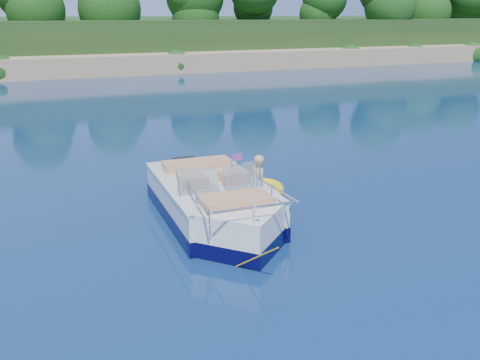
{
  "coord_description": "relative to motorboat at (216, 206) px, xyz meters",
  "views": [
    {
      "loc": [
        -5.04,
        -7.23,
        4.65
      ],
      "look_at": [
        -0.45,
        3.97,
        0.85
      ],
      "focal_mm": 40.0,
      "sensor_mm": 36.0,
      "label": 1
    }
  ],
  "objects": [
    {
      "name": "ground",
      "position": [
        1.18,
        -3.65,
        -0.4
      ],
      "size": [
        160.0,
        160.0,
        0.0
      ],
      "primitive_type": "plane",
      "color": "#0A2046",
      "rests_on": "ground"
    },
    {
      "name": "shoreline",
      "position": [
        1.18,
        60.13,
        0.58
      ],
      "size": [
        170.0,
        59.0,
        6.0
      ],
      "color": "#957C56",
      "rests_on": "ground"
    },
    {
      "name": "treeline",
      "position": [
        1.22,
        37.37,
        5.15
      ],
      "size": [
        150.0,
        7.12,
        8.19
      ],
      "color": "black",
      "rests_on": "ground"
    },
    {
      "name": "motorboat",
      "position": [
        0.0,
        0.0,
        0.0
      ],
      "size": [
        2.32,
        6.2,
        2.06
      ],
      "rotation": [
        0.0,
        0.0,
        -0.03
      ],
      "color": "silver",
      "rests_on": "ground"
    },
    {
      "name": "tow_tube",
      "position": [
        1.84,
        1.59,
        -0.31
      ],
      "size": [
        1.34,
        1.34,
        0.35
      ],
      "rotation": [
        0.0,
        0.0,
        -0.03
      ],
      "color": "yellow",
      "rests_on": "ground"
    },
    {
      "name": "boy",
      "position": [
        1.76,
        1.66,
        -0.4
      ],
      "size": [
        0.61,
        0.94,
        1.7
      ],
      "primitive_type": "imported",
      "rotation": [
        0.0,
        -0.17,
        1.84
      ],
      "color": "tan",
      "rests_on": "ground"
    }
  ]
}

